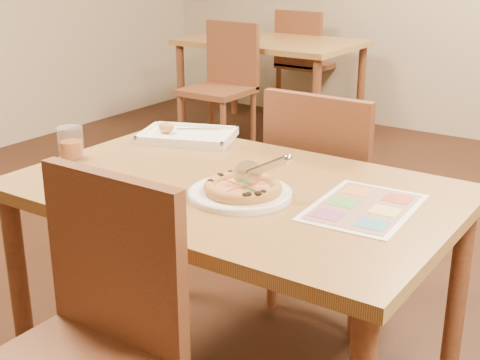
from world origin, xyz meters
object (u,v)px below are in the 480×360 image
Objects in this scene: bg_chair_near at (225,72)px; chair_far at (326,178)px; bg_chair_far at (303,52)px; menu at (364,207)px; bg_table at (271,51)px; glass_tumbler at (71,144)px; plate at (240,194)px; chair_near at (90,318)px; pizza_cutter at (261,169)px; appetizer_tray at (186,136)px; pizza at (243,188)px; dining_table at (235,212)px.

chair_far is at bearing -44.94° from bg_chair_near.
bg_chair_far is 1.30× the size of menu.
glass_tumbler reaches higher than bg_table.
chair_near is at bearing -97.15° from plate.
menu is (0.28, 0.09, -0.08)m from pizza_cutter.
chair_far is 0.94m from glass_tumbler.
pizza_cutter is at bearing -52.52° from bg_chair_near.
plate is at bearing 1.21° from glass_tumbler.
appetizer_tray is at bearing 107.58° from pizza_cutter.
bg_chair_near is 2.82m from plate.
pizza_cutter is at bearing -32.61° from appetizer_tray.
pizza is (0.07, -0.67, 0.18)m from chair_far.
menu is at bearing 58.64° from chair_near.
menu is at bearing -54.09° from bg_table.
bg_chair_near reaches higher than glass_tumbler.
menu is (0.39, 0.05, 0.09)m from dining_table.
dining_table is 0.21m from pizza_cutter.
plate is (0.07, 0.53, 0.16)m from chair_near.
chair_far is 0.55m from appetizer_tray.
appetizer_tray is at bearing 143.27° from pizza.
pizza_cutter is at bearing 117.20° from bg_chair_far.
plate is 0.68m from glass_tumbler.
chair_far is at bearing 95.65° from plate.
glass_tumbler is at bearing 143.51° from pizza_cutter.
chair_far reaches higher than menu.
chair_far is 0.70m from menu.
glass_tumbler is at bearing -71.02° from bg_table.
bg_chair_far is 1.59× the size of plate.
bg_chair_near is at bearing 90.00° from bg_chair_far.
bg_table is 2.75m from appetizer_tray.
bg_chair_far is at bearing 116.42° from pizza.
dining_table is at bearing 115.85° from bg_chair_far.
chair_near is 3.73× the size of pizza_cutter.
chair_near is 1.20m from chair_far.
pizza_cutter reaches higher than plate.
pizza_cutter reaches higher than pizza.
bg_table is at bearing 90.00° from bg_chair_far.
appetizer_tray is at bearing 115.34° from chair_near.
bg_chair_near is at bearing 126.05° from dining_table.
bg_chair_far is 3.22m from appetizer_tray.
bg_chair_near is 2.50m from glass_tumbler.
chair_far is 1.30× the size of menu.
chair_far is at bearing 90.00° from dining_table.
bg_table is 3.05m from glass_tumbler.
appetizer_tray reaches higher than menu.
appetizer_tray is (-0.51, 0.38, -0.02)m from pizza.
chair_far is at bearing 125.36° from menu.
dining_table is at bearing -53.95° from bg_chair_near.
chair_near is 1.59× the size of plate.
chair_near is 4.22m from bg_chair_far.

